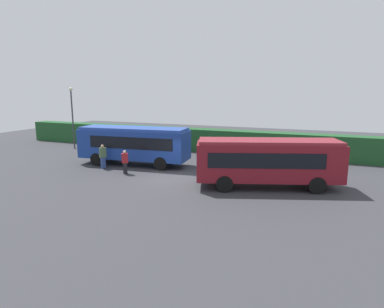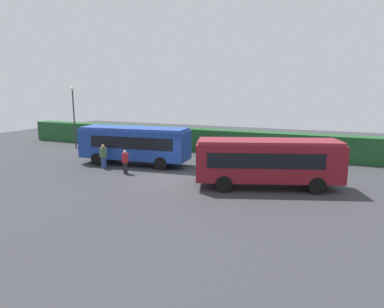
% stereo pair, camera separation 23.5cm
% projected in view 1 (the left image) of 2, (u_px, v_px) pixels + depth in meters
% --- Properties ---
extents(ground_plane, '(64.00, 64.00, 0.00)m').
position_uv_depth(ground_plane, '(170.00, 178.00, 22.44)').
color(ground_plane, '#38383D').
extents(bus_blue, '(8.99, 3.33, 2.99)m').
position_uv_depth(bus_blue, '(134.00, 143.00, 26.10)').
color(bus_blue, navy).
rests_on(bus_blue, ground_plane).
extents(bus_maroon, '(8.86, 5.05, 2.96)m').
position_uv_depth(bus_maroon, '(268.00, 160.00, 19.94)').
color(bus_maroon, maroon).
rests_on(bus_maroon, ground_plane).
extents(person_left, '(0.43, 0.54, 1.83)m').
position_uv_depth(person_left, '(103.00, 156.00, 25.02)').
color(person_left, '#334C8C').
rests_on(person_left, ground_plane).
extents(person_center, '(0.52, 0.47, 1.69)m').
position_uv_depth(person_center, '(125.00, 162.00, 23.43)').
color(person_center, black).
rests_on(person_center, ground_plane).
extents(person_right, '(0.34, 0.44, 1.77)m').
position_uv_depth(person_right, '(273.00, 160.00, 23.78)').
color(person_right, black).
rests_on(person_right, ground_plane).
extents(person_far, '(0.46, 0.37, 1.88)m').
position_uv_depth(person_far, '(299.00, 164.00, 22.19)').
color(person_far, black).
rests_on(person_far, ground_plane).
extents(hedge_row, '(44.00, 1.60, 2.17)m').
position_uv_depth(hedge_row, '(216.00, 141.00, 31.40)').
color(hedge_row, '#1F4F27').
rests_on(hedge_row, ground_plane).
extents(lamppost, '(0.36, 0.36, 6.10)m').
position_uv_depth(lamppost, '(72.00, 111.00, 32.85)').
color(lamppost, '#38383D').
rests_on(lamppost, ground_plane).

